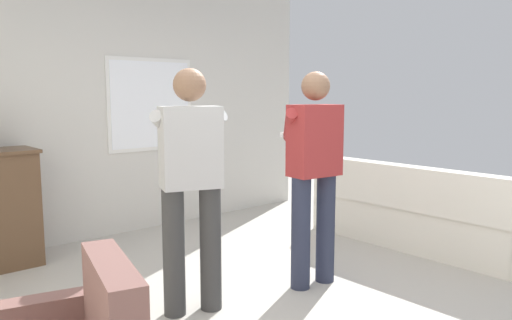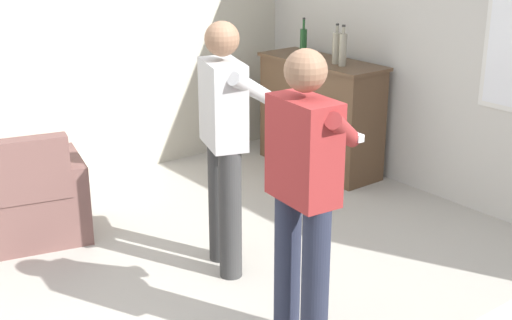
# 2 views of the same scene
# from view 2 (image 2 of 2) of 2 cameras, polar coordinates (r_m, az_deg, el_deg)

# --- Properties ---
(ground) EXTENTS (10.40, 10.40, 0.00)m
(ground) POSITION_cam_2_polar(r_m,az_deg,el_deg) (4.40, -3.21, -12.47)
(ground) COLOR #B2ADA3
(wall_back_with_window) EXTENTS (5.20, 0.15, 2.80)m
(wall_back_with_window) POSITION_cam_2_polar(r_m,az_deg,el_deg) (5.75, 19.09, 9.14)
(wall_back_with_window) COLOR beige
(wall_back_with_window) RESTS_ON ground
(wall_side_left) EXTENTS (0.12, 5.20, 2.80)m
(wall_side_left) POSITION_cam_2_polar(r_m,az_deg,el_deg) (6.19, -18.03, 9.92)
(wall_side_left) COLOR beige
(wall_side_left) RESTS_ON ground
(armchair) EXTENTS (0.84, 1.01, 0.85)m
(armchair) POSITION_cam_2_polar(r_m,az_deg,el_deg) (5.48, -18.12, -3.37)
(armchair) COLOR brown
(armchair) RESTS_ON ground
(sideboard_cabinet) EXTENTS (1.28, 0.49, 1.04)m
(sideboard_cabinet) POSITION_cam_2_polar(r_m,az_deg,el_deg) (6.66, 5.16, 3.64)
(sideboard_cabinet) COLOR brown
(sideboard_cabinet) RESTS_ON ground
(bottle_wine_green) EXTENTS (0.07, 0.07, 0.35)m
(bottle_wine_green) POSITION_cam_2_polar(r_m,az_deg,el_deg) (6.35, 6.46, 8.93)
(bottle_wine_green) COLOR gray
(bottle_wine_green) RESTS_ON sideboard_cabinet
(bottle_liquor_amber) EXTENTS (0.06, 0.06, 0.36)m
(bottle_liquor_amber) POSITION_cam_2_polar(r_m,az_deg,el_deg) (6.64, 3.82, 9.40)
(bottle_liquor_amber) COLOR #1E4C23
(bottle_liquor_amber) RESTS_ON sideboard_cabinet
(bottle_spirits_clear) EXTENTS (0.07, 0.07, 0.36)m
(bottle_spirits_clear) POSITION_cam_2_polar(r_m,az_deg,el_deg) (6.26, 6.96, 8.81)
(bottle_spirits_clear) COLOR gray
(bottle_spirits_clear) RESTS_ON sideboard_cabinet
(person_standing_left) EXTENTS (0.53, 0.52, 1.68)m
(person_standing_left) POSITION_cam_2_polar(r_m,az_deg,el_deg) (4.60, -2.47, 1.89)
(person_standing_left) COLOR #383838
(person_standing_left) RESTS_ON ground
(person_standing_right) EXTENTS (0.55, 0.49, 1.68)m
(person_standing_right) POSITION_cam_2_polar(r_m,az_deg,el_deg) (3.74, 3.92, -2.33)
(person_standing_right) COLOR #282D42
(person_standing_right) RESTS_ON ground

